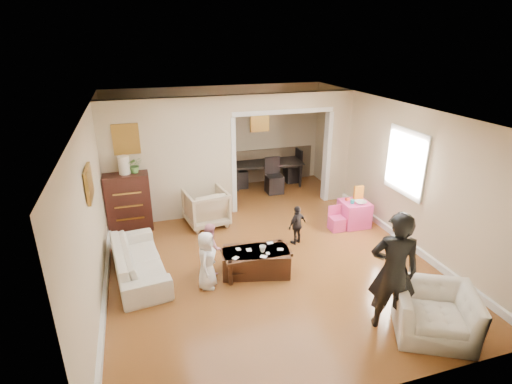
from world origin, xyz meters
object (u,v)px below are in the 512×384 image
object	(u,v)px
armchair_front	(434,313)
child_toddler	(297,225)
coffee_cup	(263,249)
dresser	(129,202)
sofa	(139,260)
table_lamp	(124,165)
cyan_cup	(352,202)
dining_table	(266,173)
armchair_back	(206,207)
play_table	(354,213)
adult_person	(393,272)
child_kneel_b	(211,247)
coffee_table	(256,262)
child_kneel_a	(207,260)

from	to	relation	value
armchair_front	child_toddler	xyz separation A→B (m)	(-0.78, 2.84, 0.06)
coffee_cup	dresser	bearing A→B (deg)	131.00
sofa	table_lamp	xyz separation A→B (m)	(-0.11, 1.84, 1.10)
cyan_cup	dining_table	size ratio (longest dim) A/B	0.04
armchair_back	dining_table	world-z (taller)	armchair_back
dining_table	play_table	bearing A→B (deg)	-65.03
child_toddler	sofa	bearing A→B (deg)	-21.52
adult_person	coffee_cup	bearing A→B (deg)	-30.55
coffee_cup	dining_table	distance (m)	4.31
cyan_cup	armchair_front	bearing A→B (deg)	-100.31
play_table	child_kneel_b	bearing A→B (deg)	-165.56
armchair_back	coffee_cup	xyz separation A→B (m)	(0.55, -2.14, 0.08)
armchair_back	coffee_table	xyz separation A→B (m)	(0.45, -2.09, -0.18)
table_lamp	child_kneel_a	distance (m)	2.89
dresser	child_kneel_b	world-z (taller)	dresser
armchair_back	cyan_cup	distance (m)	3.03
child_kneel_a	child_kneel_b	size ratio (longest dim) A/B	1.09
child_kneel_a	child_kneel_b	world-z (taller)	child_kneel_a
armchair_back	child_kneel_a	world-z (taller)	child_kneel_a
adult_person	child_kneel_a	distance (m)	2.75
dresser	coffee_table	world-z (taller)	dresser
sofa	table_lamp	size ratio (longest dim) A/B	5.24
armchair_front	child_kneel_a	size ratio (longest dim) A/B	1.06
armchair_front	child_kneel_a	world-z (taller)	child_kneel_a
child_kneel_b	dresser	bearing A→B (deg)	25.78
dining_table	adult_person	distance (m)	5.82
play_table	armchair_front	bearing A→B (deg)	-101.87
table_lamp	child_toddler	distance (m)	3.57
sofa	armchair_back	size ratio (longest dim) A/B	2.24
sofa	cyan_cup	world-z (taller)	cyan_cup
play_table	armchair_back	bearing A→B (deg)	161.93
dresser	coffee_cup	size ratio (longest dim) A/B	10.93
sofa	play_table	distance (m)	4.42
coffee_table	play_table	size ratio (longest dim) A/B	2.01
coffee_cup	cyan_cup	distance (m)	2.56
play_table	cyan_cup	bearing A→B (deg)	-153.43
armchair_back	armchair_front	world-z (taller)	armchair_back
table_lamp	dining_table	distance (m)	4.02
dining_table	child_kneel_a	size ratio (longest dim) A/B	1.94
sofa	cyan_cup	xyz separation A→B (m)	(4.28, 0.57, 0.29)
cyan_cup	sofa	bearing A→B (deg)	-172.42
child_kneel_a	dresser	bearing A→B (deg)	48.11
armchair_front	adult_person	size ratio (longest dim) A/B	0.59
armchair_back	armchair_front	size ratio (longest dim) A/B	0.84
sofa	table_lamp	distance (m)	2.15
play_table	cyan_cup	size ratio (longest dim) A/B	6.88
armchair_front	cyan_cup	world-z (taller)	armchair_front
armchair_front	adult_person	bearing A→B (deg)	175.43
dining_table	child_toddler	size ratio (longest dim) A/B	2.39
child_toddler	table_lamp	bearing A→B (deg)	-54.10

